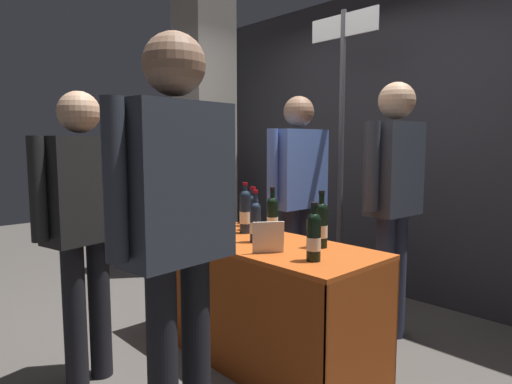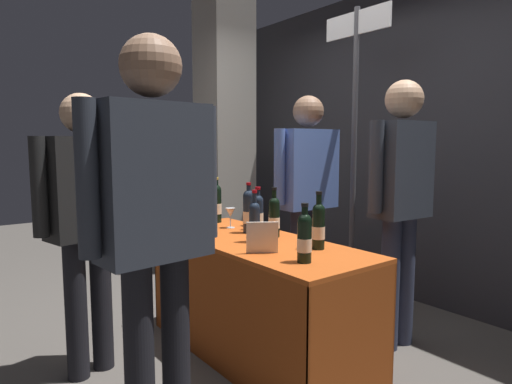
{
  "view_description": "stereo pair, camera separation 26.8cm",
  "coord_description": "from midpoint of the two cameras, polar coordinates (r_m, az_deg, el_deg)",
  "views": [
    {
      "loc": [
        1.94,
        -1.82,
        1.33
      ],
      "look_at": [
        0.0,
        0.0,
        1.04
      ],
      "focal_mm": 30.82,
      "sensor_mm": 36.0,
      "label": 1
    },
    {
      "loc": [
        2.12,
        -1.62,
        1.33
      ],
      "look_at": [
        0.0,
        0.0,
        1.04
      ],
      "focal_mm": 30.82,
      "sensor_mm": 36.0,
      "label": 2
    }
  ],
  "objects": [
    {
      "name": "ground_plane",
      "position": [
        2.98,
        -2.75,
        -20.27
      ],
      "size": [
        12.0,
        12.0,
        0.0
      ],
      "primitive_type": "plane",
      "color": "#514C47"
    },
    {
      "name": "back_partition",
      "position": [
        3.99,
        16.3,
        6.14
      ],
      "size": [
        6.53,
        0.12,
        2.67
      ],
      "primitive_type": "cube",
      "color": "#2D2D33",
      "rests_on": "ground_plane"
    },
    {
      "name": "concrete_pillar",
      "position": [
        4.74,
        -8.3,
        8.11
      ],
      "size": [
        0.49,
        0.49,
        2.97
      ],
      "primitive_type": "cube",
      "color": "gray",
      "rests_on": "ground_plane"
    },
    {
      "name": "tasting_table",
      "position": [
        2.79,
        -2.8,
        -10.99
      ],
      "size": [
        1.59,
        0.64,
        0.74
      ],
      "color": "#B74C19",
      "rests_on": "ground_plane"
    },
    {
      "name": "featured_wine_bottle",
      "position": [
        2.52,
        5.47,
        -4.17
      ],
      "size": [
        0.07,
        0.07,
        0.33
      ],
      "color": "black",
      "rests_on": "tasting_table"
    },
    {
      "name": "display_bottle_0",
      "position": [
        3.03,
        -2.94,
        -2.56
      ],
      "size": [
        0.08,
        0.08,
        0.3
      ],
      "color": "#192333",
      "rests_on": "tasting_table"
    },
    {
      "name": "display_bottle_1",
      "position": [
        2.81,
        -0.59,
        -3.15
      ],
      "size": [
        0.07,
        0.07,
        0.32
      ],
      "color": "black",
      "rests_on": "tasting_table"
    },
    {
      "name": "display_bottle_2",
      "position": [
        2.23,
        4.1,
        -5.72
      ],
      "size": [
        0.07,
        0.07,
        0.3
      ],
      "color": "black",
      "rests_on": "tasting_table"
    },
    {
      "name": "display_bottle_3",
      "position": [
        2.65,
        -2.98,
        -3.82
      ],
      "size": [
        0.07,
        0.07,
        0.32
      ],
      "color": "#192333",
      "rests_on": "tasting_table"
    },
    {
      "name": "display_bottle_4",
      "position": [
        2.79,
        -9.09,
        -3.13
      ],
      "size": [
        0.07,
        0.07,
        0.33
      ],
      "color": "#38230F",
      "rests_on": "tasting_table"
    },
    {
      "name": "display_bottle_5",
      "position": [
        3.31,
        -8.59,
        -1.48
      ],
      "size": [
        0.08,
        0.08,
        0.34
      ],
      "color": "black",
      "rests_on": "tasting_table"
    },
    {
      "name": "display_bottle_6",
      "position": [
        2.92,
        -4.04,
        -2.5
      ],
      "size": [
        0.08,
        0.08,
        0.34
      ],
      "color": "#192333",
      "rests_on": "tasting_table"
    },
    {
      "name": "wine_glass_near_vendor",
      "position": [
        3.23,
        -11.2,
        -2.57
      ],
      "size": [
        0.07,
        0.07,
        0.14
      ],
      "color": "silver",
      "rests_on": "tasting_table"
    },
    {
      "name": "wine_glass_mid",
      "position": [
        3.1,
        -6.57,
        -2.81
      ],
      "size": [
        0.07,
        0.07,
        0.14
      ],
      "color": "silver",
      "rests_on": "tasting_table"
    },
    {
      "name": "flower_vase",
      "position": [
        3.09,
        -12.24,
        -2.83
      ],
      "size": [
        0.08,
        0.08,
        0.35
      ],
      "color": "silver",
      "rests_on": "tasting_table"
    },
    {
      "name": "brochure_stand",
      "position": [
        2.39,
        -1.62,
        -5.94
      ],
      "size": [
        0.12,
        0.16,
        0.18
      ],
      "primitive_type": "cube",
      "rotation": [
        0.11,
        0.0,
        0.98
      ],
      "color": "silver",
      "rests_on": "tasting_table"
    },
    {
      "name": "vendor_presenter",
      "position": [
        2.99,
        15.04,
        0.45
      ],
      "size": [
        0.24,
        0.56,
        1.73
      ],
      "rotation": [
        0.0,
        0.0,
        -1.63
      ],
      "color": "#2D3347",
      "rests_on": "ground_plane"
    },
    {
      "name": "vendor_assistant",
      "position": [
        3.37,
        3.22,
        1.05
      ],
      "size": [
        0.23,
        0.64,
        1.69
      ],
      "rotation": [
        0.0,
        0.0,
        -1.58
      ],
      "color": "#2D3347",
      "rests_on": "ground_plane"
    },
    {
      "name": "taster_foreground_right",
      "position": [
        2.6,
        -24.32,
        -2.51
      ],
      "size": [
        0.29,
        0.56,
        1.61
      ],
      "rotation": [
        0.0,
        0.0,
        1.79
      ],
      "color": "black",
      "rests_on": "ground_plane"
    },
    {
      "name": "taster_foreground_left",
      "position": [
        1.76,
        -14.53,
        -2.72
      ],
      "size": [
        0.25,
        0.61,
        1.75
      ],
      "rotation": [
        0.0,
        0.0,
        1.67
      ],
      "color": "black",
      "rests_on": "ground_plane"
    },
    {
      "name": "booth_signpost",
      "position": [
        3.62,
        8.95,
        8.68
      ],
      "size": [
        0.62,
        0.04,
        2.38
      ],
      "color": "#47474C",
      "rests_on": "ground_plane"
    }
  ]
}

